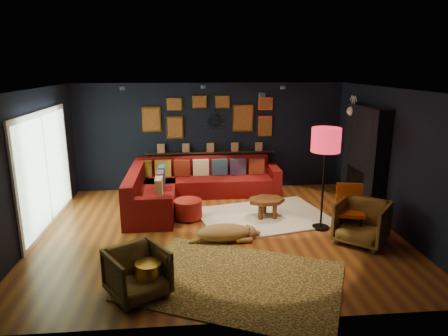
{
  "coord_description": "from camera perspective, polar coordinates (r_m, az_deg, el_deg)",
  "views": [
    {
      "loc": [
        -0.54,
        -6.9,
        2.99
      ],
      "look_at": [
        0.12,
        0.3,
        1.13
      ],
      "focal_mm": 32.0,
      "sensor_mm": 36.0,
      "label": 1
    }
  ],
  "objects": [
    {
      "name": "floor",
      "position": [
        7.54,
        -0.7,
        -8.97
      ],
      "size": [
        6.5,
        6.5,
        0.0
      ],
      "primitive_type": "plane",
      "color": "#9B531F",
      "rests_on": "ground"
    },
    {
      "name": "room_walls",
      "position": [
        7.06,
        -0.74,
        2.98
      ],
      "size": [
        6.5,
        6.5,
        6.5
      ],
      "color": "black",
      "rests_on": "ground"
    },
    {
      "name": "sectional",
      "position": [
        9.11,
        -5.47,
        -2.7
      ],
      "size": [
        3.41,
        2.69,
        0.86
      ],
      "color": "maroon",
      "rests_on": "ground"
    },
    {
      "name": "ledge",
      "position": [
        9.82,
        -1.96,
        2.22
      ],
      "size": [
        3.2,
        0.12,
        0.04
      ],
      "primitive_type": "cube",
      "color": "black",
      "rests_on": "room_walls"
    },
    {
      "name": "gallery_wall",
      "position": [
        9.7,
        -2.09,
        7.39
      ],
      "size": [
        3.15,
        0.04,
        1.02
      ],
      "color": "gold",
      "rests_on": "room_walls"
    },
    {
      "name": "sunburst_mirror",
      "position": [
        9.73,
        -1.42,
        6.77
      ],
      "size": [
        0.47,
        0.16,
        0.47
      ],
      "color": "silver",
      "rests_on": "room_walls"
    },
    {
      "name": "fireplace",
      "position": [
        8.83,
        19.23,
        0.7
      ],
      "size": [
        0.31,
        1.6,
        2.2
      ],
      "color": "black",
      "rests_on": "ground"
    },
    {
      "name": "deer_head",
      "position": [
        9.13,
        18.75,
        7.74
      ],
      "size": [
        0.5,
        0.28,
        0.45
      ],
      "color": "white",
      "rests_on": "fireplace"
    },
    {
      "name": "sliding_door",
      "position": [
        8.19,
        -24.15,
        -0.24
      ],
      "size": [
        0.06,
        2.8,
        2.2
      ],
      "color": "white",
      "rests_on": "ground"
    },
    {
      "name": "ceiling_spots",
      "position": [
        7.73,
        -1.24,
        11.2
      ],
      "size": [
        3.3,
        2.5,
        0.06
      ],
      "color": "black",
      "rests_on": "room_walls"
    },
    {
      "name": "shag_rug",
      "position": [
        8.2,
        5.71,
        -6.93
      ],
      "size": [
        2.86,
        2.35,
        0.03
      ],
      "primitive_type": "cube",
      "rotation": [
        0.0,
        0.0,
        0.23
      ],
      "color": "silver",
      "rests_on": "ground"
    },
    {
      "name": "leopard_rug",
      "position": [
        5.94,
        1.71,
        -15.74
      ],
      "size": [
        3.51,
        3.09,
        0.02
      ],
      "primitive_type": "cube",
      "rotation": [
        0.0,
        0.0,
        -0.42
      ],
      "color": "#D9A952",
      "rests_on": "ground"
    },
    {
      "name": "coffee_table",
      "position": [
        8.08,
        6.08,
        -4.88
      ],
      "size": [
        0.83,
        0.67,
        0.38
      ],
      "rotation": [
        0.0,
        0.0,
        0.15
      ],
      "color": "brown",
      "rests_on": "shag_rug"
    },
    {
      "name": "pouf",
      "position": [
        8.05,
        -5.16,
        -5.82
      ],
      "size": [
        0.56,
        0.56,
        0.36
      ],
      "primitive_type": "cylinder",
      "color": "maroon",
      "rests_on": "shag_rug"
    },
    {
      "name": "armchair_left",
      "position": [
        5.56,
        -12.28,
        -14.13
      ],
      "size": [
        0.96,
        0.95,
        0.73
      ],
      "primitive_type": "imported",
      "rotation": [
        0.0,
        0.0,
        0.58
      ],
      "color": "#BF8D3B",
      "rests_on": "ground"
    },
    {
      "name": "armchair_right",
      "position": [
        7.32,
        19.1,
        -7.07
      ],
      "size": [
        1.1,
        1.09,
        0.83
      ],
      "primitive_type": "imported",
      "rotation": [
        0.0,
        0.0,
        -0.71
      ],
      "color": "#BF8D3B",
      "rests_on": "ground"
    },
    {
      "name": "gold_stool",
      "position": [
        5.65,
        -10.67,
        -15.19
      ],
      "size": [
        0.36,
        0.36,
        0.45
      ],
      "primitive_type": "cylinder",
      "color": "gold",
      "rests_on": "ground"
    },
    {
      "name": "orange_chair",
      "position": [
        7.48,
        17.48,
        -5.2
      ],
      "size": [
        0.54,
        0.54,
        0.96
      ],
      "rotation": [
        0.0,
        0.0,
        -0.22
      ],
      "color": "black",
      "rests_on": "ground"
    },
    {
      "name": "floor_lamp",
      "position": [
        7.41,
        14.34,
        3.37
      ],
      "size": [
        0.53,
        0.53,
        1.92
      ],
      "color": "black",
      "rests_on": "ground"
    },
    {
      "name": "dog",
      "position": [
        7.04,
        -0.05,
        -8.77
      ],
      "size": [
        1.33,
        0.71,
        0.41
      ],
      "primitive_type": null,
      "rotation": [
        0.0,
        0.0,
        0.06
      ],
      "color": "tan",
      "rests_on": "leopard_rug"
    }
  ]
}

